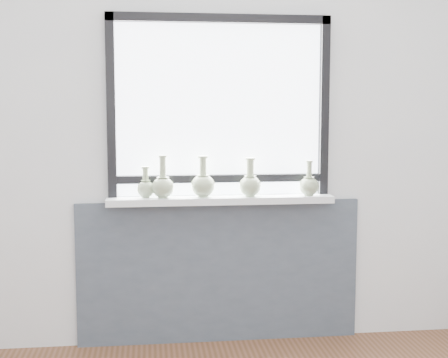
{
  "coord_description": "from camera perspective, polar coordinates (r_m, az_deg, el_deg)",
  "views": [
    {
      "loc": [
        -0.42,
        -1.87,
        1.41
      ],
      "look_at": [
        0.0,
        1.55,
        1.02
      ],
      "focal_mm": 50.0,
      "sensor_mm": 36.0,
      "label": 1
    }
  ],
  "objects": [
    {
      "name": "vase_a",
      "position": [
        3.62,
        -7.18,
        -0.76
      ],
      "size": [
        0.1,
        0.1,
        0.18
      ],
      "rotation": [
        0.0,
        0.0,
        -0.38
      ],
      "color": "#96A780",
      "rests_on": "windowsill"
    },
    {
      "name": "vase_d",
      "position": [
        3.64,
        2.4,
        -0.43
      ],
      "size": [
        0.13,
        0.13,
        0.23
      ],
      "rotation": [
        0.0,
        0.0,
        0.16
      ],
      "color": "#96A780",
      "rests_on": "windowsill"
    },
    {
      "name": "vase_e",
      "position": [
        3.7,
        7.77,
        -0.53
      ],
      "size": [
        0.12,
        0.12,
        0.21
      ],
      "rotation": [
        0.0,
        0.0,
        -0.28
      ],
      "color": "#96A780",
      "rests_on": "windowsill"
    },
    {
      "name": "apron_panel",
      "position": [
        3.8,
        -0.42,
        -8.48
      ],
      "size": [
        1.7,
        0.03,
        0.86
      ],
      "primitive_type": "cube",
      "color": "#46505E",
      "rests_on": "ground"
    },
    {
      "name": "windowsill",
      "position": [
        3.65,
        -0.3,
        -1.91
      ],
      "size": [
        1.32,
        0.18,
        0.04
      ],
      "primitive_type": "cube",
      "color": "silver",
      "rests_on": "apron_panel"
    },
    {
      "name": "back_wall",
      "position": [
        3.71,
        -0.49,
        4.75
      ],
      "size": [
        3.6,
        0.02,
        2.6
      ],
      "primitive_type": "cube",
      "color": "silver",
      "rests_on": "ground"
    },
    {
      "name": "vase_b",
      "position": [
        3.59,
        -5.61,
        -0.56
      ],
      "size": [
        0.13,
        0.13,
        0.25
      ],
      "rotation": [
        0.0,
        0.0,
        -0.37
      ],
      "color": "#96A780",
      "rests_on": "windowsill"
    },
    {
      "name": "vase_c",
      "position": [
        3.61,
        -1.93,
        -0.43
      ],
      "size": [
        0.14,
        0.14,
        0.24
      ],
      "rotation": [
        0.0,
        0.0,
        -0.03
      ],
      "color": "#96A780",
      "rests_on": "windowsill"
    },
    {
      "name": "window",
      "position": [
        3.67,
        -0.42,
        6.94
      ],
      "size": [
        1.3,
        0.06,
        1.05
      ],
      "color": "black",
      "rests_on": "windowsill"
    }
  ]
}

